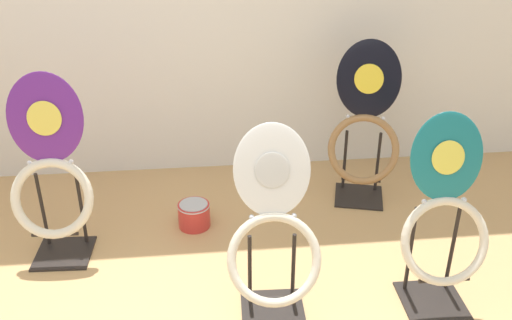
{
  "coord_description": "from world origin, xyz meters",
  "views": [
    {
      "loc": [
        0.29,
        -1.38,
        1.78
      ],
      "look_at": [
        0.54,
        0.98,
        0.55
      ],
      "focal_mm": 40.0,
      "sensor_mm": 36.0,
      "label": 1
    }
  ],
  "objects_px": {
    "toilet_seat_display_purple_note": "(51,180)",
    "toilet_seat_display_white_plain": "(273,240)",
    "toilet_seat_display_teal_sax": "(444,222)",
    "toilet_seat_display_jazz_black": "(365,128)",
    "paint_can": "(194,214)"
  },
  "relations": [
    {
      "from": "toilet_seat_display_teal_sax",
      "to": "paint_can",
      "type": "height_order",
      "value": "toilet_seat_display_teal_sax"
    },
    {
      "from": "paint_can",
      "to": "toilet_seat_display_purple_note",
      "type": "bearing_deg",
      "value": -165.03
    },
    {
      "from": "toilet_seat_display_jazz_black",
      "to": "toilet_seat_display_purple_note",
      "type": "relative_size",
      "value": 0.98
    },
    {
      "from": "toilet_seat_display_teal_sax",
      "to": "toilet_seat_display_purple_note",
      "type": "height_order",
      "value": "toilet_seat_display_purple_note"
    },
    {
      "from": "toilet_seat_display_white_plain",
      "to": "paint_can",
      "type": "height_order",
      "value": "toilet_seat_display_white_plain"
    },
    {
      "from": "toilet_seat_display_purple_note",
      "to": "toilet_seat_display_jazz_black",
      "type": "bearing_deg",
      "value": 13.91
    },
    {
      "from": "toilet_seat_display_teal_sax",
      "to": "toilet_seat_display_white_plain",
      "type": "bearing_deg",
      "value": 178.77
    },
    {
      "from": "toilet_seat_display_white_plain",
      "to": "toilet_seat_display_jazz_black",
      "type": "distance_m",
      "value": 1.14
    },
    {
      "from": "paint_can",
      "to": "toilet_seat_display_teal_sax",
      "type": "bearing_deg",
      "value": -33.77
    },
    {
      "from": "toilet_seat_display_teal_sax",
      "to": "toilet_seat_display_jazz_black",
      "type": "xyz_separation_m",
      "value": [
        -0.08,
        0.95,
        0.02
      ]
    },
    {
      "from": "toilet_seat_display_purple_note",
      "to": "toilet_seat_display_white_plain",
      "type": "bearing_deg",
      "value": -27.38
    },
    {
      "from": "toilet_seat_display_teal_sax",
      "to": "toilet_seat_display_jazz_black",
      "type": "distance_m",
      "value": 0.96
    },
    {
      "from": "toilet_seat_display_purple_note",
      "to": "toilet_seat_display_teal_sax",
      "type": "bearing_deg",
      "value": -17.2
    },
    {
      "from": "toilet_seat_display_jazz_black",
      "to": "toilet_seat_display_purple_note",
      "type": "xyz_separation_m",
      "value": [
        -1.66,
        -0.41,
        -0.01
      ]
    },
    {
      "from": "toilet_seat_display_jazz_black",
      "to": "toilet_seat_display_teal_sax",
      "type": "bearing_deg",
      "value": -85.15
    }
  ]
}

